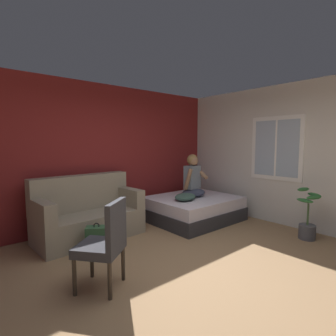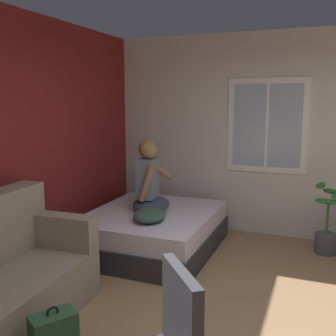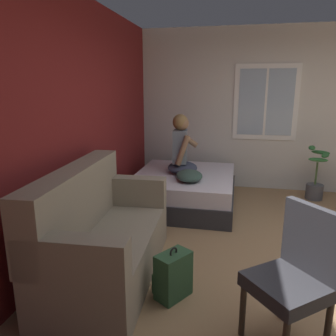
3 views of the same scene
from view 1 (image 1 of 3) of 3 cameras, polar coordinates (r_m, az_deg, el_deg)
name	(u,v)px [view 1 (image 1 of 3)]	position (r m, az deg, el deg)	size (l,w,h in m)	color
ground_plane	(193,274)	(3.45, 5.50, -22.01)	(40.00, 40.00, 0.00)	#93704C
wall_back_accent	(97,155)	(5.21, -15.27, 2.66)	(10.43, 0.16, 2.70)	maroon
wall_side_with_window	(299,156)	(5.44, 26.57, 2.40)	(0.19, 6.42, 2.70)	silver
bed	(193,209)	(5.50, 5.51, -8.77)	(1.73, 1.47, 0.48)	#2D2D33
couch	(88,214)	(4.66, -17.03, -9.63)	(1.74, 0.91, 1.04)	gray
side_chair	(105,241)	(3.03, -13.46, -15.23)	(0.65, 0.65, 0.98)	#382D23
person_seated	(193,179)	(5.45, 5.46, -2.47)	(0.57, 0.49, 0.88)	#383D51
backpack	(97,241)	(4.04, -15.20, -14.99)	(0.35, 0.34, 0.46)	#2D5133
throw_pillow	(185,197)	(5.10, 3.77, -6.28)	(0.48, 0.36, 0.14)	#385147
cell_phone	(189,200)	(5.09, 4.63, -7.06)	(0.07, 0.14, 0.01)	#B7B7BC
potted_plant	(308,221)	(4.98, 28.11, -10.19)	(0.39, 0.37, 0.85)	#4C4C51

